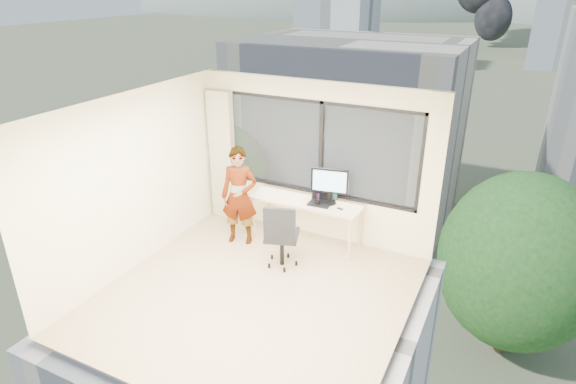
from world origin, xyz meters
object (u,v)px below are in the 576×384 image
Objects in this scene: handbag at (330,194)px; chair at (282,233)px; person at (239,196)px; desk at (306,221)px; monitor at (330,186)px; laptop at (320,198)px; game_console at (324,194)px.

chair is at bearing -130.26° from handbag.
chair is at bearing -35.87° from person.
desk is 0.83m from chair.
monitor is 0.24m from laptop.
person is (-0.94, 0.35, 0.27)m from chair.
person is (-0.97, -0.46, 0.43)m from desk.
person is at bearing -165.60° from game_console.
person is 2.76× the size of monitor.
game_console reaches higher than desk.
monitor is (1.33, 0.52, 0.23)m from person.
handbag reaches higher than desk.
person is at bearing -173.94° from handbag.
handbag is at bearing -41.62° from game_console.
monitor is at bearing 5.70° from person.
laptop is (0.26, -0.06, 0.49)m from desk.
desk is 5.50× the size of game_console.
game_console is at bearing 16.04° from person.
handbag is (0.33, 0.18, 0.47)m from desk.
monitor is 1.58× the size of laptop.
laptop reaches higher than handbag.
monitor is 2.48× the size of handbag.
game_console is (0.22, 1.06, 0.25)m from chair.
person is at bearing -164.66° from laptop.
laptop is 1.57× the size of handbag.
handbag is (0.08, 0.24, -0.02)m from laptop.
person reaches higher than game_console.
person is 4.95× the size of game_console.
game_console is (0.19, 0.25, 0.41)m from desk.
monitor is at bearing -95.68° from handbag.
person is 1.45m from handbag.
chair reaches higher than laptop.
monitor is at bearing 41.07° from laptop.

